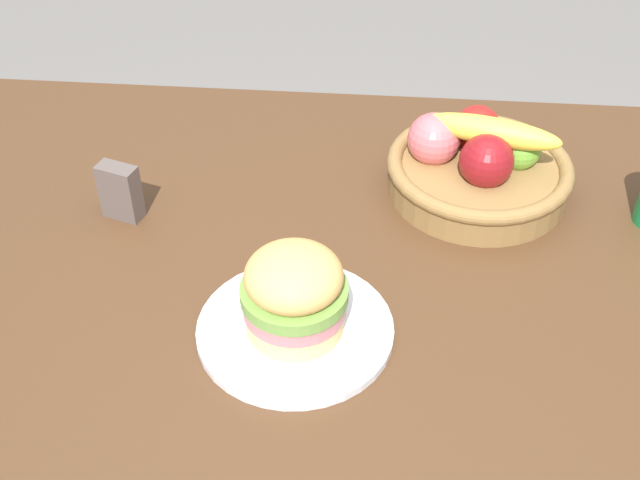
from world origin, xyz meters
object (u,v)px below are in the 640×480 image
fruit_basket (478,165)px  sandwich (294,293)px  plate (295,330)px  napkin_holder (120,192)px

fruit_basket → sandwich: bearing=-126.7°
plate → fruit_basket: bearing=53.3°
sandwich → napkin_holder: sandwich is taller
sandwich → fruit_basket: bearing=53.3°
sandwich → napkin_holder: (-0.29, 0.22, -0.03)m
sandwich → napkin_holder: 0.37m
plate → sandwich: 0.07m
plate → napkin_holder: (-0.29, 0.22, 0.04)m
plate → napkin_holder: napkin_holder is taller
napkin_holder → sandwich: bearing=-19.8°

